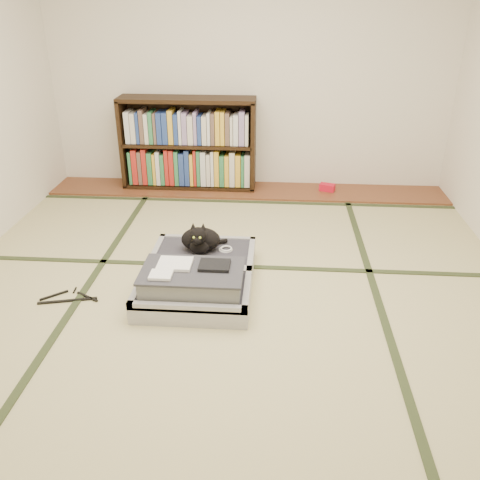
{
  "coord_description": "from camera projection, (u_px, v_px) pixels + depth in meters",
  "views": [
    {
      "loc": [
        0.29,
        -2.91,
        1.86
      ],
      "look_at": [
        0.05,
        0.35,
        0.25
      ],
      "focal_mm": 38.0,
      "sensor_mm": 36.0,
      "label": 1
    }
  ],
  "objects": [
    {
      "name": "wood_strip",
      "position": [
        247.0,
        190.0,
        5.23
      ],
      "size": [
        4.0,
        0.5,
        0.02
      ],
      "primitive_type": "cube",
      "color": "brown",
      "rests_on": "ground"
    },
    {
      "name": "tatami_borders",
      "position": [
        235.0,
        260.0,
        3.89
      ],
      "size": [
        4.0,
        4.5,
        0.01
      ],
      "color": "#2D381E",
      "rests_on": "ground"
    },
    {
      "name": "cable_coil",
      "position": [
        226.0,
        249.0,
        3.73
      ],
      "size": [
        0.1,
        0.1,
        0.02
      ],
      "color": "white",
      "rests_on": "suitcase"
    },
    {
      "name": "red_item",
      "position": [
        327.0,
        187.0,
        5.18
      ],
      "size": [
        0.17,
        0.13,
        0.07
      ],
      "primitive_type": "cube",
      "rotation": [
        0.0,
        0.0,
        -0.31
      ],
      "color": "red",
      "rests_on": "wood_strip"
    },
    {
      "name": "bookcase",
      "position": [
        188.0,
        145.0,
        5.14
      ],
      "size": [
        1.35,
        0.31,
        0.92
      ],
      "color": "black",
      "rests_on": "wood_strip"
    },
    {
      "name": "hanger",
      "position": [
        69.0,
        298.0,
        3.4
      ],
      "size": [
        0.4,
        0.22,
        0.01
      ],
      "color": "black",
      "rests_on": "floor"
    },
    {
      "name": "suitcase",
      "position": [
        198.0,
        277.0,
        3.47
      ],
      "size": [
        0.74,
        0.99,
        0.29
      ],
      "color": "#AEAEB3",
      "rests_on": "floor"
    },
    {
      "name": "cat",
      "position": [
        200.0,
        240.0,
        3.67
      ],
      "size": [
        0.33,
        0.33,
        0.27
      ],
      "color": "black",
      "rests_on": "suitcase"
    },
    {
      "name": "floor",
      "position": [
        229.0,
        295.0,
        3.44
      ],
      "size": [
        4.5,
        4.5,
        0.0
      ],
      "primitive_type": "plane",
      "color": "tan",
      "rests_on": "ground"
    },
    {
      "name": "room_shell",
      "position": [
        226.0,
        71.0,
        2.8
      ],
      "size": [
        4.5,
        4.5,
        4.5
      ],
      "color": "white",
      "rests_on": "ground"
    }
  ]
}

